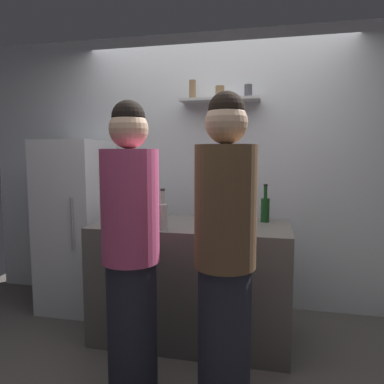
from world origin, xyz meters
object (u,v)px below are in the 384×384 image
(refrigerator, at_px, (77,224))
(wine_bottle_dark_glass, at_px, (238,212))
(wine_bottle_pale_glass, at_px, (163,215))
(water_bottle_plastic, at_px, (144,212))
(baking_pan, at_px, (229,220))
(wine_bottle_green_glass, at_px, (265,208))
(person_brown_jacket, at_px, (225,257))
(person_pink_top, at_px, (131,253))
(utensil_holder, at_px, (157,212))

(refrigerator, xyz_separation_m, wine_bottle_dark_glass, (1.58, -0.49, 0.25))
(wine_bottle_pale_glass, relative_size, water_bottle_plastic, 1.17)
(refrigerator, bearing_deg, wine_bottle_pale_glass, -30.25)
(baking_pan, relative_size, wine_bottle_green_glass, 1.12)
(wine_bottle_pale_glass, distance_m, person_brown_jacket, 0.75)
(person_pink_top, bearing_deg, water_bottle_plastic, -5.52)
(wine_bottle_dark_glass, relative_size, person_brown_jacket, 0.18)
(baking_pan, relative_size, water_bottle_plastic, 1.34)
(wine_bottle_pale_glass, xyz_separation_m, wine_bottle_dark_glass, (0.53, 0.12, 0.02))
(refrigerator, bearing_deg, baking_pan, -10.11)
(wine_bottle_pale_glass, bearing_deg, utensil_holder, 113.69)
(refrigerator, distance_m, utensil_holder, 0.93)
(utensil_holder, xyz_separation_m, person_pink_top, (0.13, -0.89, -0.10))
(refrigerator, distance_m, person_brown_jacket, 1.94)
(baking_pan, bearing_deg, wine_bottle_pale_glass, -141.67)
(water_bottle_plastic, bearing_deg, wine_bottle_pale_glass, -20.19)
(person_pink_top, bearing_deg, baking_pan, -46.74)
(wine_bottle_pale_glass, xyz_separation_m, person_brown_jacket, (0.52, -0.53, -0.13))
(utensil_holder, xyz_separation_m, person_brown_jacket, (0.69, -0.91, -0.08))
(refrigerator, bearing_deg, person_brown_jacket, -35.95)
(wine_bottle_green_glass, relative_size, wine_bottle_dark_glass, 0.95)
(wine_bottle_green_glass, relative_size, person_pink_top, 0.17)
(utensil_holder, bearing_deg, wine_bottle_dark_glass, -20.35)
(refrigerator, bearing_deg, wine_bottle_green_glass, -5.05)
(baking_pan, distance_m, wine_bottle_green_glass, 0.31)
(wine_bottle_green_glass, height_order, wine_bottle_pale_glass, wine_bottle_green_glass)
(wine_bottle_green_glass, xyz_separation_m, person_pink_top, (-0.76, -0.97, -0.15))
(baking_pan, bearing_deg, person_pink_top, -119.17)
(wine_bottle_dark_glass, height_order, water_bottle_plastic, wine_bottle_dark_glass)
(person_pink_top, bearing_deg, wine_bottle_pale_glass, -22.12)
(refrigerator, relative_size, baking_pan, 4.69)
(wine_bottle_dark_glass, bearing_deg, person_brown_jacket, -90.75)
(baking_pan, distance_m, wine_bottle_dark_glass, 0.26)
(water_bottle_plastic, xyz_separation_m, person_brown_jacket, (0.68, -0.59, -0.13))
(wine_bottle_pale_glass, height_order, water_bottle_plastic, wine_bottle_pale_glass)
(wine_bottle_dark_glass, distance_m, person_brown_jacket, 0.67)
(wine_bottle_dark_glass, height_order, person_pink_top, person_pink_top)
(wine_bottle_green_glass, distance_m, person_pink_top, 1.24)
(wine_bottle_pale_glass, bearing_deg, person_brown_jacket, -45.32)
(utensil_holder, distance_m, water_bottle_plastic, 0.33)
(wine_bottle_green_glass, xyz_separation_m, water_bottle_plastic, (-0.88, -0.40, 0.00))
(baking_pan, bearing_deg, wine_bottle_green_glass, 21.34)
(refrigerator, relative_size, wine_bottle_pale_glass, 5.35)
(utensil_holder, relative_size, wine_bottle_dark_glass, 0.69)
(utensil_holder, distance_m, person_pink_top, 0.91)
(refrigerator, relative_size, wine_bottle_dark_glass, 5.00)
(refrigerator, height_order, person_pink_top, person_pink_top)
(refrigerator, relative_size, water_bottle_plastic, 6.27)
(person_brown_jacket, bearing_deg, refrigerator, -103.64)
(water_bottle_plastic, bearing_deg, wine_bottle_dark_glass, 5.37)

